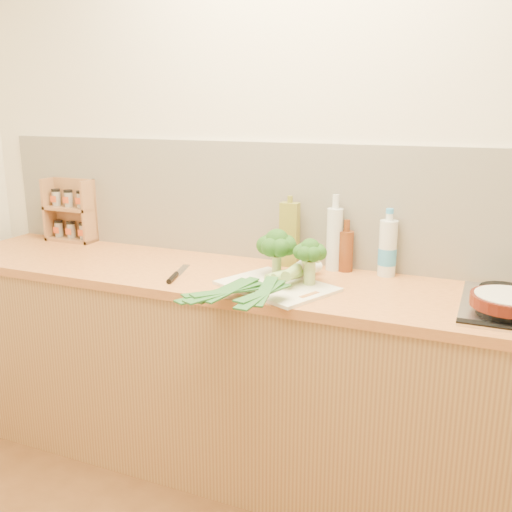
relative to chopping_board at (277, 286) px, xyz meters
The scene contains 15 objects.
room_shell 0.48m from the chopping_board, 96.75° to the left, with size 3.50×3.50×3.50m.
counter 0.47m from the chopping_board, 114.36° to the left, with size 3.20×0.62×0.90m.
chopping_board is the anchor object (origin of this frame).
broccoli_left 0.19m from the chopping_board, 110.90° to the left, with size 0.17×0.17×0.20m.
broccoli_right 0.19m from the chopping_board, 26.09° to the left, with size 0.13×0.13×0.18m.
leek_front 0.04m from the chopping_board, behind, with size 0.35×0.67×0.04m.
leek_mid 0.08m from the chopping_board, 82.43° to the right, with size 0.32×0.62×0.04m.
leek_back 0.13m from the chopping_board, 55.18° to the right, with size 0.10×0.62×0.04m.
chefs_knife 0.44m from the chopping_board, behind, with size 0.10×0.29×0.02m.
skillet 0.84m from the chopping_board, ahead, with size 0.35×0.25×0.04m.
spice_rack 1.35m from the chopping_board, 165.00° to the left, with size 0.27×0.11×0.33m.
oil_tin 0.35m from the chopping_board, 101.08° to the left, with size 0.08×0.05×0.32m.
glass_bottle 0.39m from the chopping_board, 68.16° to the left, with size 0.07×0.07×0.33m.
amber_bottle 0.40m from the chopping_board, 60.91° to the left, with size 0.06×0.06×0.23m.
water_bottle 0.51m from the chopping_board, 42.85° to the left, with size 0.08×0.08×0.27m.
Camera 1 is at (0.81, -0.91, 1.60)m, focal length 40.00 mm.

